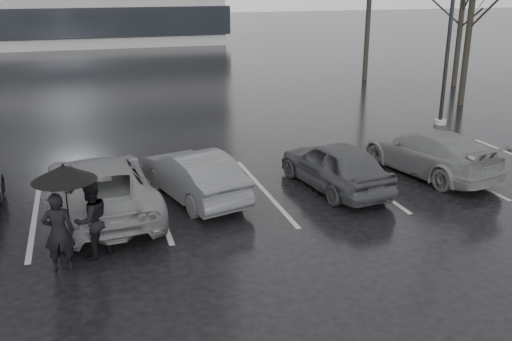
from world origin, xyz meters
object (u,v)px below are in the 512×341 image
object	(u,v)px
tree_ne	(462,15)
tree_east	(471,9)
car_west_a	(193,175)
lamp_post	(451,22)
pedestrian_left	(59,232)
car_east	(429,152)
car_main	(335,165)
car_west_b	(101,186)
pedestrian_right	(91,220)

from	to	relation	value
tree_ne	tree_east	bearing A→B (deg)	-122.01
car_west_a	lamp_post	world-z (taller)	lamp_post
pedestrian_left	lamp_post	distance (m)	15.77
car_east	lamp_post	size ratio (longest dim) A/B	0.53
pedestrian_left	tree_ne	bearing A→B (deg)	-138.59
car_east	lamp_post	world-z (taller)	lamp_post
tree_east	lamp_post	bearing A→B (deg)	-136.56
car_main	car_east	size ratio (longest dim) A/B	0.87
car_west_b	car_east	distance (m)	8.90
car_west_a	car_west_b	distance (m)	2.25
car_east	lamp_post	bearing A→B (deg)	-139.39
car_west_b	pedestrian_right	world-z (taller)	pedestrian_right
car_west_b	car_west_a	bearing A→B (deg)	-175.46
tree_east	car_west_a	bearing A→B (deg)	-150.56
car_west_a	tree_east	bearing A→B (deg)	-165.92
car_main	pedestrian_right	size ratio (longest dim) A/B	2.37
car_main	lamp_post	xyz separation A→B (m)	(6.70, 5.15, 3.09)
pedestrian_right	tree_east	distance (m)	18.94
car_main	tree_east	size ratio (longest dim) A/B	0.47
car_west_b	pedestrian_left	size ratio (longest dim) A/B	3.11
car_east	tree_ne	distance (m)	14.96
lamp_post	tree_ne	xyz separation A→B (m)	(5.39, 6.73, -0.23)
car_main	tree_east	bearing A→B (deg)	-148.74
car_west_a	pedestrian_left	size ratio (longest dim) A/B	2.40
lamp_post	tree_east	bearing A→B (deg)	43.44
pedestrian_left	tree_ne	xyz separation A→B (m)	(18.84, 14.41, 2.73)
pedestrian_right	tree_east	world-z (taller)	tree_east
pedestrian_left	pedestrian_right	size ratio (longest dim) A/B	0.98
pedestrian_right	tree_east	size ratio (longest dim) A/B	0.20
car_main	tree_east	xyz separation A→B (m)	(9.59, 7.88, 3.37)
pedestrian_left	tree_east	distance (m)	19.64
lamp_post	tree_east	world-z (taller)	lamp_post
tree_east	tree_ne	world-z (taller)	tree_east
car_west_b	lamp_post	size ratio (longest dim) A/B	0.59
pedestrian_right	tree_east	bearing A→B (deg)	-178.43
car_east	pedestrian_right	xyz separation A→B (m)	(-9.18, -2.47, 0.16)
car_west_a	pedestrian_left	world-z (taller)	pedestrian_left
lamp_post	car_main	bearing A→B (deg)	-142.49
car_main	car_west_b	size ratio (longest dim) A/B	0.77
car_main	tree_ne	xyz separation A→B (m)	(12.09, 11.88, 2.87)
car_west_a	car_east	world-z (taller)	car_east
car_main	tree_ne	bearing A→B (deg)	-143.65
lamp_post	tree_ne	bearing A→B (deg)	51.34
pedestrian_left	car_east	bearing A→B (deg)	-159.71
lamp_post	tree_east	size ratio (longest dim) A/B	1.02
car_main	car_east	distance (m)	3.04
car_west_a	pedestrian_right	bearing A→B (deg)	30.20
tree_east	car_main	bearing A→B (deg)	-140.59
car_west_a	tree_ne	distance (m)	19.69
pedestrian_right	car_main	bearing A→B (deg)	168.31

